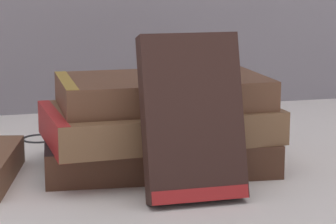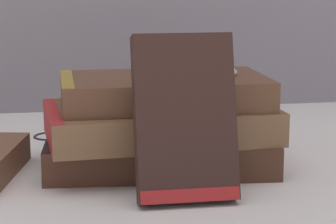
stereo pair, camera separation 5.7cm
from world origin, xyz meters
name	(u,v)px [view 1 (the left image)]	position (x,y,z in m)	size (l,w,h in m)	color
ground_plane	(157,177)	(0.00, 0.00, 0.00)	(3.00, 3.00, 0.00)	white
book_flat_bottom	(152,150)	(0.00, 0.04, 0.02)	(0.25, 0.17, 0.03)	#4C2D1E
book_flat_middle	(154,123)	(0.00, 0.03, 0.05)	(0.24, 0.15, 0.03)	brown
book_flat_top	(157,91)	(0.01, 0.03, 0.08)	(0.21, 0.13, 0.03)	brown
book_leaning_front	(193,123)	(0.02, -0.07, 0.07)	(0.09, 0.06, 0.15)	#331E19
pocket_watch	(208,72)	(0.06, 0.03, 0.10)	(0.06, 0.06, 0.01)	silver
reading_glasses	(61,138)	(-0.08, 0.18, 0.00)	(0.11, 0.07, 0.00)	black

